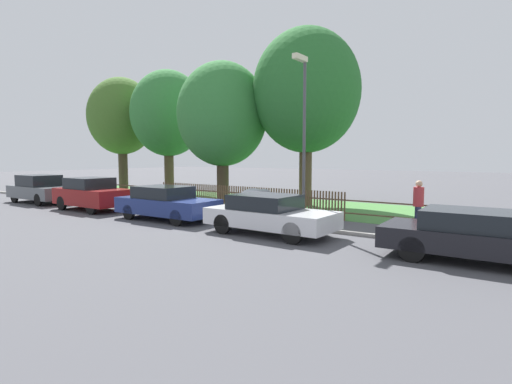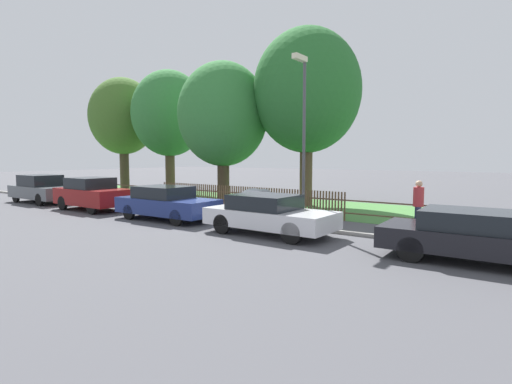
% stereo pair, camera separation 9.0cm
% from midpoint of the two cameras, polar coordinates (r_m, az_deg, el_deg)
% --- Properties ---
extents(ground_plane, '(120.00, 120.00, 0.00)m').
position_cam_midpoint_polar(ground_plane, '(16.64, -8.03, -3.62)').
color(ground_plane, '#4C4C51').
extents(kerb_stone, '(42.56, 0.20, 0.12)m').
position_cam_midpoint_polar(kerb_stone, '(16.70, -7.79, -3.38)').
color(kerb_stone, gray).
rests_on(kerb_stone, ground).
extents(grass_strip, '(42.56, 6.41, 0.01)m').
position_cam_midpoint_polar(grass_strip, '(21.18, 2.85, -1.69)').
color(grass_strip, '#477F3D').
rests_on(grass_strip, ground).
extents(park_fence, '(42.56, 0.05, 1.13)m').
position_cam_midpoint_polar(park_fence, '(18.53, -2.48, -0.92)').
color(park_fence, brown).
rests_on(park_fence, ground).
extents(parked_car_silver_hatchback, '(4.25, 1.78, 1.51)m').
position_cam_midpoint_polar(parked_car_silver_hatchback, '(24.53, -28.48, 0.39)').
color(parked_car_silver_hatchback, '#51565B').
rests_on(parked_car_silver_hatchback, ground).
extents(parked_car_black_saloon, '(3.85, 1.81, 1.52)m').
position_cam_midpoint_polar(parked_car_black_saloon, '(20.14, -22.52, -0.23)').
color(parked_car_black_saloon, maroon).
rests_on(parked_car_black_saloon, ground).
extents(parked_car_navy_estate, '(4.32, 1.88, 1.33)m').
position_cam_midpoint_polar(parked_car_navy_estate, '(16.19, -12.85, -1.51)').
color(parked_car_navy_estate, navy).
rests_on(parked_car_navy_estate, ground).
extents(parked_car_red_compact, '(4.24, 1.84, 1.28)m').
position_cam_midpoint_polar(parked_car_red_compact, '(12.85, 1.67, -3.14)').
color(parked_car_red_compact, silver).
rests_on(parked_car_red_compact, ground).
extents(parked_car_white_van, '(4.56, 1.99, 1.24)m').
position_cam_midpoint_polar(parked_car_white_van, '(10.81, 29.13, -5.47)').
color(parked_car_white_van, black).
rests_on(parked_car_white_van, ground).
extents(covered_motorcycle, '(1.90, 0.99, 1.16)m').
position_cam_midpoint_polar(covered_motorcycle, '(16.94, -0.15, -1.07)').
color(covered_motorcycle, black).
rests_on(covered_motorcycle, ground).
extents(tree_nearest_kerb, '(4.84, 4.84, 8.23)m').
position_cam_midpoint_polar(tree_nearest_kerb, '(31.23, -18.72, 10.15)').
color(tree_nearest_kerb, '#473828').
rests_on(tree_nearest_kerb, ground).
extents(tree_behind_motorcycle, '(4.98, 4.98, 8.25)m').
position_cam_midpoint_polar(tree_behind_motorcycle, '(27.85, -12.55, 10.84)').
color(tree_behind_motorcycle, brown).
rests_on(tree_behind_motorcycle, ground).
extents(tree_mid_park, '(4.79, 4.79, 7.50)m').
position_cam_midpoint_polar(tree_mid_park, '(21.61, -4.96, 10.93)').
color(tree_mid_park, '#473828').
rests_on(tree_mid_park, ground).
extents(tree_far_left, '(5.40, 5.40, 8.91)m').
position_cam_midpoint_polar(tree_far_left, '(20.82, 7.07, 14.06)').
color(tree_far_left, brown).
rests_on(tree_far_left, ground).
extents(pedestrian_near_fence, '(0.46, 0.46, 1.70)m').
position_cam_midpoint_polar(pedestrian_near_fence, '(14.51, 22.02, -1.38)').
color(pedestrian_near_fence, '#2D3351').
rests_on(pedestrian_near_fence, ground).
extents(street_lamp, '(0.20, 0.79, 5.96)m').
position_cam_midpoint_polar(street_lamp, '(14.29, 6.55, 9.94)').
color(street_lamp, '#47474C').
rests_on(street_lamp, ground).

